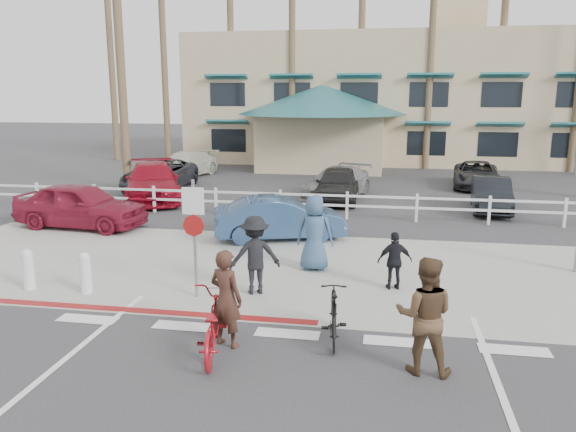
% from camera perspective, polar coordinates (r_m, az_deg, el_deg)
% --- Properties ---
extents(ground, '(140.00, 140.00, 0.00)m').
position_cam_1_polar(ground, '(10.09, -0.68, -13.33)').
color(ground, '#333335').
extents(bike_path, '(12.00, 16.00, 0.01)m').
position_cam_1_polar(bike_path, '(8.37, -3.33, -19.14)').
color(bike_path, '#333335').
rests_on(bike_path, ground).
extents(sidewalk_plaza, '(22.00, 7.00, 0.01)m').
position_cam_1_polar(sidewalk_plaza, '(14.23, 2.66, -5.53)').
color(sidewalk_plaza, gray).
rests_on(sidewalk_plaza, ground).
extents(cross_street, '(40.00, 5.00, 0.01)m').
position_cam_1_polar(cross_street, '(18.05, 4.27, -1.68)').
color(cross_street, '#333335').
rests_on(cross_street, ground).
extents(parking_lot, '(50.00, 16.00, 0.01)m').
position_cam_1_polar(parking_lot, '(27.34, 6.26, 3.09)').
color(parking_lot, '#333335').
rests_on(parking_lot, ground).
extents(curb_red, '(7.00, 0.25, 0.02)m').
position_cam_1_polar(curb_red, '(11.99, -14.02, -9.37)').
color(curb_red, maroon).
rests_on(curb_red, ground).
extents(rail_fence, '(29.40, 0.16, 1.00)m').
position_cam_1_polar(rail_fence, '(19.85, 6.31, 1.04)').
color(rail_fence, silver).
rests_on(rail_fence, ground).
extents(building, '(28.00, 16.00, 11.30)m').
position_cam_1_polar(building, '(39.96, 10.67, 13.99)').
color(building, '#C6AF87').
rests_on(building, ground).
extents(sign_post, '(0.50, 0.10, 2.90)m').
position_cam_1_polar(sign_post, '(12.18, -9.47, -1.70)').
color(sign_post, gray).
rests_on(sign_post, ground).
extents(bollard_0, '(0.26, 0.26, 0.95)m').
position_cam_1_polar(bollard_0, '(13.30, -19.88, -5.45)').
color(bollard_0, silver).
rests_on(bollard_0, ground).
extents(bollard_1, '(0.26, 0.26, 0.95)m').
position_cam_1_polar(bollard_1, '(14.03, -24.87, -4.95)').
color(bollard_1, silver).
rests_on(bollard_1, ground).
extents(palm_0, '(4.00, 4.00, 15.00)m').
position_cam_1_polar(palm_0, '(39.28, -17.63, 16.38)').
color(palm_0, '#183815').
rests_on(palm_0, ground).
extents(palm_1, '(4.00, 4.00, 13.00)m').
position_cam_1_polar(palm_1, '(36.65, -12.49, 15.41)').
color(palm_1, '#183815').
rests_on(palm_1, ground).
extents(palm_2, '(4.00, 4.00, 16.00)m').
position_cam_1_polar(palm_2, '(36.43, -5.85, 18.02)').
color(palm_2, '#183815').
rests_on(palm_2, ground).
extents(palm_3, '(4.00, 4.00, 14.00)m').
position_cam_1_polar(palm_3, '(34.51, 0.41, 16.73)').
color(palm_3, '#183815').
rests_on(palm_3, ground).
extents(palm_4, '(4.00, 4.00, 15.00)m').
position_cam_1_polar(palm_4, '(35.12, 7.46, 17.37)').
color(palm_4, '#183815').
rests_on(palm_4, ground).
extents(palm_5, '(4.00, 4.00, 13.00)m').
position_cam_1_polar(palm_5, '(34.08, 14.32, 15.58)').
color(palm_5, '#183815').
rests_on(palm_5, ground).
extents(palm_6, '(4.00, 4.00, 17.00)m').
position_cam_1_polar(palm_6, '(35.74, 21.12, 18.21)').
color(palm_6, '#183815').
rests_on(palm_6, ground).
extents(palm_10, '(4.00, 4.00, 12.00)m').
position_cam_1_polar(palm_10, '(26.68, -16.69, 15.36)').
color(palm_10, '#183815').
rests_on(palm_10, ground).
extents(bike_red, '(1.09, 2.12, 1.06)m').
position_cam_1_polar(bike_red, '(9.81, -7.72, -10.82)').
color(bike_red, maroon).
rests_on(bike_red, ground).
extents(rider_red, '(0.75, 0.63, 1.76)m').
position_cam_1_polar(rider_red, '(9.92, -6.30, -8.32)').
color(rider_red, '#3D231A').
rests_on(rider_red, ground).
extents(bike_black, '(0.64, 1.70, 0.99)m').
position_cam_1_polar(bike_black, '(10.20, 4.67, -10.01)').
color(bike_black, black).
rests_on(bike_black, ground).
extents(rider_black, '(0.99, 0.80, 1.91)m').
position_cam_1_polar(rider_black, '(9.21, 13.72, -9.79)').
color(rider_black, brown).
rests_on(rider_black, ground).
extents(pedestrian_a, '(1.30, 1.04, 1.76)m').
position_cam_1_polar(pedestrian_a, '(12.42, -3.38, -3.98)').
color(pedestrian_a, black).
rests_on(pedestrian_a, ground).
extents(pedestrian_child, '(0.84, 0.49, 1.34)m').
position_cam_1_polar(pedestrian_child, '(12.93, 10.79, -4.50)').
color(pedestrian_child, black).
rests_on(pedestrian_child, ground).
extents(pedestrian_b, '(0.96, 0.64, 1.93)m').
position_cam_1_polar(pedestrian_b, '(14.03, 2.72, -1.72)').
color(pedestrian_b, '#355171').
rests_on(pedestrian_b, ground).
extents(car_white_sedan, '(4.20, 2.56, 1.31)m').
position_cam_1_polar(car_white_sedan, '(17.06, -0.86, -0.23)').
color(car_white_sedan, navy).
rests_on(car_white_sedan, ground).
extents(car_red_compact, '(4.56, 2.19, 1.50)m').
position_cam_1_polar(car_red_compact, '(19.78, -20.32, 1.03)').
color(car_red_compact, maroon).
rests_on(car_red_compact, ground).
extents(lot_car_0, '(2.37, 5.02, 1.39)m').
position_cam_1_polar(lot_car_0, '(26.56, -12.88, 4.09)').
color(lot_car_0, '#26282E').
rests_on(lot_car_0, ground).
extents(lot_car_1, '(4.05, 5.68, 1.53)m').
position_cam_1_polar(lot_car_1, '(24.03, -13.60, 3.38)').
color(lot_car_1, maroon).
rests_on(lot_car_1, ground).
extents(lot_car_2, '(1.69, 4.18, 1.42)m').
position_cam_1_polar(lot_car_2, '(23.16, 5.06, 3.22)').
color(lot_car_2, black).
rests_on(lot_car_2, ground).
extents(lot_car_3, '(1.71, 3.94, 1.26)m').
position_cam_1_polar(lot_car_3, '(22.54, 19.96, 2.06)').
color(lot_car_3, black).
rests_on(lot_car_3, ground).
extents(lot_car_4, '(2.97, 4.87, 1.32)m').
position_cam_1_polar(lot_car_4, '(30.52, -10.45, 5.17)').
color(lot_car_4, beige).
rests_on(lot_car_4, ground).
extents(lot_car_5, '(2.50, 4.62, 1.23)m').
position_cam_1_polar(lot_car_5, '(27.96, 18.61, 3.99)').
color(lot_car_5, '#262528').
rests_on(lot_car_5, ground).
extents(lot_car_6, '(3.11, 4.81, 1.30)m').
position_cam_1_polar(lot_car_6, '(23.97, 4.99, 3.38)').
color(lot_car_6, gray).
rests_on(lot_car_6, ground).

